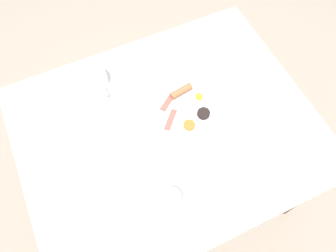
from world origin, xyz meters
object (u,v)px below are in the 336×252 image
Objects in this scene: breakfast_plate at (186,108)px; fork_by_plate at (128,185)px; fork_spare at (255,74)px; spoon_for_tea at (70,223)px; teacup_with_saucer_left at (271,109)px; knife_by_plate at (242,188)px; water_glass_tall at (216,50)px; napkin_folded at (53,131)px; water_glass_short at (170,202)px; teapot_near at (92,78)px.

fork_by_plate is at bearing 121.18° from breakfast_plate.
breakfast_plate is at bearing 95.46° from fork_spare.
breakfast_plate is 0.37m from fork_spare.
teacup_with_saucer_left is at bearing -84.20° from spoon_for_tea.
fork_by_plate is 0.94× the size of knife_by_plate.
fork_by_plate is 1.03× the size of spoon_for_tea.
water_glass_tall is at bearing -61.96° from spoon_for_tea.
napkin_folded is at bearing 47.68° from knife_by_plate.
fork_spare is (0.38, -0.60, -0.05)m from water_glass_short.
water_glass_short is at bearing 122.26° from fork_spare.
fork_by_plate is (-0.49, 0.03, -0.05)m from teapot_near.
spoon_for_tea is 0.83× the size of fork_spare.
napkin_folded is at bearing 106.18° from teapot_near.
breakfast_plate is at bearing -149.05° from teapot_near.
breakfast_plate is 0.64m from spoon_for_tea.
teapot_near is 0.77m from teacup_with_saucer_left.
fork_spare is (-0.25, -0.68, -0.05)m from teapot_near.
napkin_folded reaches higher than fork_by_plate.
water_glass_short is at bearing 170.36° from teapot_near.
fork_by_plate is at bearing 94.15° from teacup_with_saucer_left.
fork_spare is (0.43, -0.32, 0.00)m from knife_by_plate.
fork_by_plate is (-0.34, -0.20, -0.00)m from napkin_folded.
water_glass_tall reaches higher than spoon_for_tea.
water_glass_short is 0.37m from spoon_for_tea.
fork_by_plate is 0.43m from knife_by_plate.
spoon_for_tea is (-0.04, 0.24, 0.00)m from fork_by_plate.
teapot_near is 1.15× the size of fork_spare.
breakfast_plate is at bearing -34.13° from water_glass_short.
napkin_folded reaches higher than fork_spare.
spoon_for_tea is at bearing 135.98° from teapot_near.
breakfast_plate is 0.40m from fork_by_plate.
breakfast_plate is 0.36m from teacup_with_saucer_left.
fork_spare is (0.19, -0.05, -0.02)m from teacup_with_saucer_left.
teacup_with_saucer_left is 0.37m from knife_by_plate.
napkin_folded is 1.17× the size of spoon_for_tea.
water_glass_tall is (0.19, -0.24, 0.05)m from breakfast_plate.
fork_by_plate is (-0.40, 0.59, -0.06)m from water_glass_tall.
napkin_folded is at bearing 76.30° from breakfast_plate.
teapot_near is 0.72m from fork_spare.
spoon_for_tea is at bearing 113.27° from breakfast_plate.
teacup_with_saucer_left is (-0.44, -0.63, -0.03)m from teapot_near.
fork_by_plate is at bearing -79.74° from spoon_for_tea.
water_glass_short is at bearing -146.87° from napkin_folded.
breakfast_plate is at bearing -58.82° from fork_by_plate.
fork_spare is (0.24, -0.71, 0.00)m from fork_by_plate.
breakfast_plate is 1.99× the size of fork_by_plate.
napkin_folded is at bearing 30.24° from fork_by_plate.
water_glass_tall is at bearing -116.25° from teapot_near.
water_glass_short is at bearing -104.42° from spoon_for_tea.
teapot_near is at bearing 80.62° from water_glass_tall.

